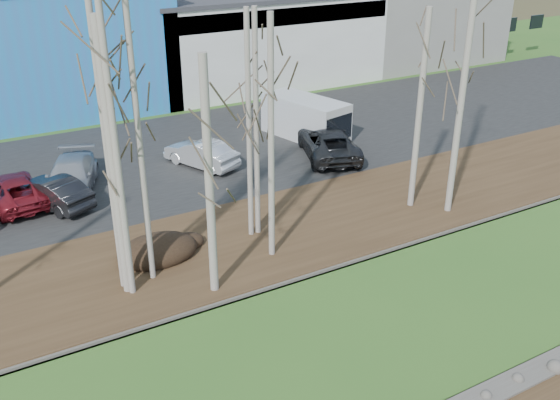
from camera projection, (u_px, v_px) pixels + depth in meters
river at (368, 331)px, 20.30m from camera, size 80.00×8.00×0.90m
far_bank_rocks at (302, 273)px, 23.52m from camera, size 80.00×0.80×0.46m
far_bank at (262, 236)px, 26.01m from camera, size 80.00×7.00×0.15m
parking_lot at (171, 157)px, 34.25m from camera, size 80.00×14.00×0.14m
building_blue at (3, 49)px, 40.81m from camera, size 20.40×12.24×8.30m
building_white at (248, 35)px, 49.23m from camera, size 18.36×12.24×6.80m
building_grey at (405, 16)px, 56.35m from camera, size 14.28×12.24×7.30m
dirt_mound at (158, 250)px, 24.21m from camera, size 3.18×2.25×0.62m
birch_1 at (105, 133)px, 20.05m from camera, size 0.21×0.21×11.58m
birch_2 at (113, 165)px, 20.20m from camera, size 0.31×0.31×9.56m
birch_3 at (115, 140)px, 19.70m from camera, size 0.22×0.22×11.36m
birch_4 at (209, 181)px, 20.50m from camera, size 0.29×0.29×8.41m
birch_5 at (256, 128)px, 24.27m from camera, size 0.21×0.21×9.17m
birch_6 at (271, 143)px, 22.60m from camera, size 0.23×0.23×9.25m
birch_7 at (462, 99)px, 25.92m from camera, size 0.28×0.28×10.30m
birch_8 at (419, 112)px, 26.75m from camera, size 0.27×0.27×8.79m
birch_9 at (467, 62)px, 26.50m from camera, size 0.23×0.23×12.80m
birch_10 at (249, 129)px, 24.12m from camera, size 0.21×0.21×9.17m
birch_11 at (138, 127)px, 20.55m from camera, size 0.21×0.21×11.58m
car_1 at (53, 192)px, 28.22m from camera, size 3.06×4.48×1.40m
car_2 at (14, 190)px, 28.46m from camera, size 2.74×5.03×1.34m
car_3 at (71, 176)px, 29.72m from camera, size 3.89×5.65×1.52m
car_4 at (201, 153)px, 32.63m from camera, size 3.02×4.55×1.42m
car_5 at (328, 143)px, 33.87m from camera, size 4.45×6.24×1.58m
van_white at (308, 119)px, 36.50m from camera, size 3.39×5.72×2.34m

